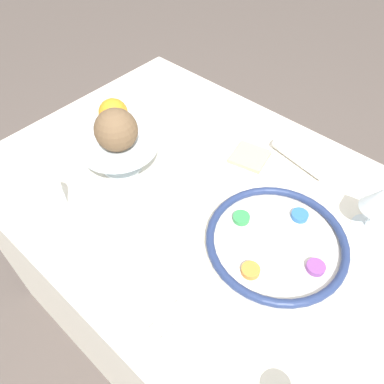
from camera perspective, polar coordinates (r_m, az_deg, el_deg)
The scene contains 12 objects.
ground_plane at distance 1.64m, azimuth 3.78°, elevation -19.92°, with size 8.00×8.00×0.00m, color #564C47.
dining_table at distance 1.30m, azimuth 4.65°, elevation -13.65°, with size 1.40×0.86×0.77m.
seder_plate at distance 0.92m, azimuth 12.73°, elevation -7.41°, with size 0.34×0.34×0.03m.
wine_glass at distance 0.96m, azimuth 26.80°, elevation -1.03°, with size 0.08×0.08×0.14m.
fruit_stand at distance 1.04m, azimuth -11.19°, elevation 7.31°, with size 0.22×0.22×0.11m.
orange_fruit at distance 1.04m, azimuth -11.91°, elevation 11.69°, with size 0.08×0.08×0.08m.
coconut at distance 0.96m, azimuth -11.51°, elevation 9.26°, with size 0.11×0.11×0.11m.
bread_plate at distance 1.10m, azimuth 8.78°, elevation 5.11°, with size 0.15×0.15×0.02m.
napkin_roll at distance 1.12m, azimuth 16.07°, elevation 5.09°, with size 0.18×0.07×0.04m.
cup_near at distance 1.02m, azimuth -20.56°, elevation -0.58°, with size 0.06×0.06×0.08m.
fork_left at distance 0.82m, azimuth -0.33°, elevation -18.11°, with size 0.02×0.19×0.01m.
fork_right at distance 0.83m, azimuth -1.93°, elevation -16.83°, with size 0.02×0.19×0.01m.
Camera 1 is at (-0.33, 0.51, 1.53)m, focal length 35.00 mm.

